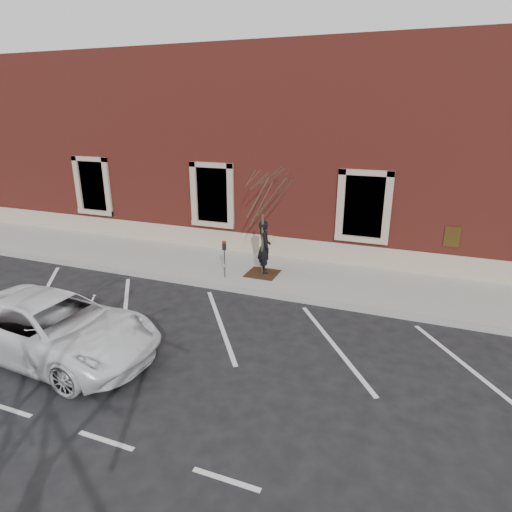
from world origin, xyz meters
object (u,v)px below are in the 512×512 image
at_px(man, 264,247).
at_px(parking_meter, 224,252).
at_px(sapling, 263,197).
at_px(white_truck, 54,327).

height_order(man, parking_meter, man).
relative_size(sapling, white_truck, 0.74).
bearing_deg(man, white_truck, 123.70).
bearing_deg(white_truck, parking_meter, -14.72).
relative_size(man, white_truck, 0.36).
bearing_deg(parking_meter, man, 38.95).
bearing_deg(sapling, man, 83.86).
relative_size(parking_meter, white_truck, 0.25).
bearing_deg(sapling, parking_meter, -145.26).
relative_size(man, parking_meter, 1.45).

